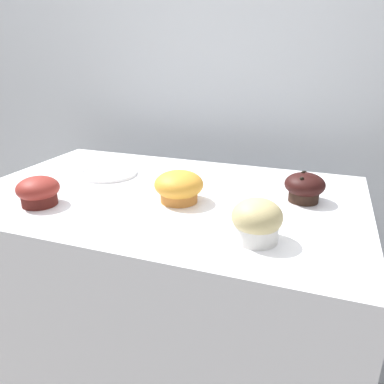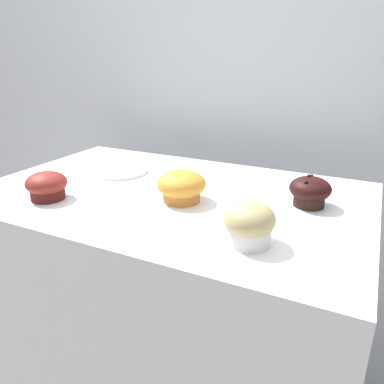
% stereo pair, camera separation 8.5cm
% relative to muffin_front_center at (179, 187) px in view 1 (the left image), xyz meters
% --- Properties ---
extents(wall_back, '(3.20, 0.10, 1.80)m').
position_rel_muffin_front_center_xyz_m(wall_back, '(-0.06, 0.64, -0.09)').
color(wall_back, silver).
rests_on(wall_back, ground).
extents(display_counter, '(1.00, 0.64, 0.95)m').
position_rel_muffin_front_center_xyz_m(display_counter, '(-0.06, 0.04, -0.51)').
color(display_counter, white).
rests_on(display_counter, ground).
extents(muffin_front_center, '(0.12, 0.12, 0.08)m').
position_rel_muffin_front_center_xyz_m(muffin_front_center, '(0.00, 0.00, 0.00)').
color(muffin_front_center, '#C87932').
rests_on(muffin_front_center, display_counter).
extents(muffin_back_left, '(0.10, 0.10, 0.08)m').
position_rel_muffin_front_center_xyz_m(muffin_back_left, '(0.29, 0.11, -0.00)').
color(muffin_back_left, black).
rests_on(muffin_back_left, display_counter).
extents(muffin_back_right, '(0.10, 0.10, 0.07)m').
position_rel_muffin_front_center_xyz_m(muffin_back_right, '(-0.31, -0.13, -0.00)').
color(muffin_back_right, '#4D1813').
rests_on(muffin_back_right, display_counter).
extents(muffin_front_left, '(0.10, 0.10, 0.09)m').
position_rel_muffin_front_center_xyz_m(muffin_front_left, '(0.22, -0.14, 0.00)').
color(muffin_front_left, silver).
rests_on(muffin_front_left, display_counter).
extents(serving_plate, '(0.17, 0.17, 0.01)m').
position_rel_muffin_front_center_xyz_m(serving_plate, '(-0.28, 0.12, -0.03)').
color(serving_plate, white).
rests_on(serving_plate, display_counter).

